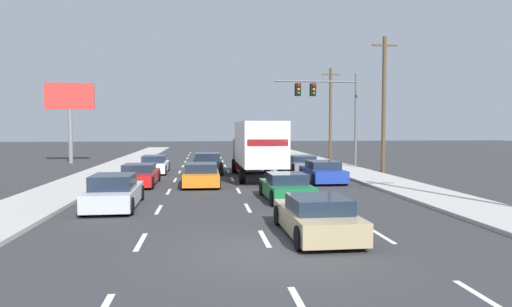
{
  "coord_description": "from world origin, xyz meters",
  "views": [
    {
      "loc": [
        -1.66,
        -11.35,
        3.11
      ],
      "look_at": [
        0.99,
        12.44,
        1.77
      ],
      "focal_mm": 32.55,
      "sensor_mm": 36.0,
      "label": 1
    }
  ],
  "objects_px": {
    "car_red": "(139,175)",
    "utility_pole_far": "(330,112)",
    "car_black": "(207,164)",
    "car_white": "(154,165)",
    "car_blue": "(323,172)",
    "traffic_signal_mast": "(324,99)",
    "car_orange": "(201,175)",
    "roadside_billboard": "(70,106)",
    "car_tan": "(317,217)",
    "box_truck": "(257,146)",
    "car_green": "(286,188)",
    "car_silver": "(114,193)",
    "car_gray": "(301,164)",
    "utility_pole_mid": "(384,103)"
  },
  "relations": [
    {
      "from": "car_silver",
      "to": "car_gray",
      "type": "height_order",
      "value": "car_silver"
    },
    {
      "from": "traffic_signal_mast",
      "to": "car_blue",
      "type": "bearing_deg",
      "value": -104.77
    },
    {
      "from": "car_black",
      "to": "traffic_signal_mast",
      "type": "distance_m",
      "value": 10.81
    },
    {
      "from": "car_red",
      "to": "roadside_billboard",
      "type": "distance_m",
      "value": 18.8
    },
    {
      "from": "car_red",
      "to": "car_gray",
      "type": "relative_size",
      "value": 1.09
    },
    {
      "from": "traffic_signal_mast",
      "to": "car_tan",
      "type": "bearing_deg",
      "value": -105.04
    },
    {
      "from": "box_truck",
      "to": "car_tan",
      "type": "relative_size",
      "value": 2.19
    },
    {
      "from": "utility_pole_far",
      "to": "car_red",
      "type": "bearing_deg",
      "value": -129.02
    },
    {
      "from": "car_green",
      "to": "car_gray",
      "type": "distance_m",
      "value": 13.5
    },
    {
      "from": "car_gray",
      "to": "car_tan",
      "type": "bearing_deg",
      "value": -100.73
    },
    {
      "from": "car_white",
      "to": "car_blue",
      "type": "bearing_deg",
      "value": -32.2
    },
    {
      "from": "car_red",
      "to": "utility_pole_mid",
      "type": "distance_m",
      "value": 17.54
    },
    {
      "from": "car_orange",
      "to": "car_blue",
      "type": "bearing_deg",
      "value": 7.72
    },
    {
      "from": "car_silver",
      "to": "car_gray",
      "type": "relative_size",
      "value": 1.07
    },
    {
      "from": "car_tan",
      "to": "car_gray",
      "type": "height_order",
      "value": "car_tan"
    },
    {
      "from": "car_white",
      "to": "car_silver",
      "type": "distance_m",
      "value": 13.84
    },
    {
      "from": "car_red",
      "to": "utility_pole_mid",
      "type": "relative_size",
      "value": 0.49
    },
    {
      "from": "car_red",
      "to": "utility_pole_far",
      "type": "bearing_deg",
      "value": 50.98
    },
    {
      "from": "car_silver",
      "to": "car_gray",
      "type": "xyz_separation_m",
      "value": [
        10.41,
        14.29,
        -0.07
      ]
    },
    {
      "from": "car_silver",
      "to": "car_green",
      "type": "bearing_deg",
      "value": 10.0
    },
    {
      "from": "car_black",
      "to": "traffic_signal_mast",
      "type": "relative_size",
      "value": 0.62
    },
    {
      "from": "car_white",
      "to": "traffic_signal_mast",
      "type": "relative_size",
      "value": 0.59
    },
    {
      "from": "car_silver",
      "to": "car_green",
      "type": "relative_size",
      "value": 1.12
    },
    {
      "from": "car_tan",
      "to": "box_truck",
      "type": "bearing_deg",
      "value": 89.99
    },
    {
      "from": "car_white",
      "to": "car_gray",
      "type": "height_order",
      "value": "car_white"
    },
    {
      "from": "car_orange",
      "to": "roadside_billboard",
      "type": "relative_size",
      "value": 0.6
    },
    {
      "from": "car_white",
      "to": "box_truck",
      "type": "bearing_deg",
      "value": -32.34
    },
    {
      "from": "roadside_billboard",
      "to": "car_green",
      "type": "bearing_deg",
      "value": -55.92
    },
    {
      "from": "box_truck",
      "to": "roadside_billboard",
      "type": "distance_m",
      "value": 20.48
    },
    {
      "from": "car_green",
      "to": "utility_pole_far",
      "type": "height_order",
      "value": "utility_pole_far"
    },
    {
      "from": "box_truck",
      "to": "utility_pole_mid",
      "type": "relative_size",
      "value": 0.98
    },
    {
      "from": "car_orange",
      "to": "car_tan",
      "type": "relative_size",
      "value": 0.99
    },
    {
      "from": "car_white",
      "to": "car_black",
      "type": "bearing_deg",
      "value": -6.13
    },
    {
      "from": "roadside_billboard",
      "to": "utility_pole_mid",
      "type": "bearing_deg",
      "value": -23.73
    },
    {
      "from": "car_white",
      "to": "car_gray",
      "type": "distance_m",
      "value": 10.34
    },
    {
      "from": "car_red",
      "to": "car_green",
      "type": "height_order",
      "value": "car_green"
    },
    {
      "from": "car_white",
      "to": "car_gray",
      "type": "relative_size",
      "value": 1.03
    },
    {
      "from": "box_truck",
      "to": "car_tan",
      "type": "xyz_separation_m",
      "value": [
        -0.0,
        -15.09,
        -1.45
      ]
    },
    {
      "from": "car_blue",
      "to": "car_red",
      "type": "bearing_deg",
      "value": -178.09
    },
    {
      "from": "car_green",
      "to": "car_blue",
      "type": "height_order",
      "value": "car_blue"
    },
    {
      "from": "traffic_signal_mast",
      "to": "car_white",
      "type": "bearing_deg",
      "value": -165.88
    },
    {
      "from": "box_truck",
      "to": "car_blue",
      "type": "xyz_separation_m",
      "value": [
        3.51,
        -2.19,
        -1.42
      ]
    },
    {
      "from": "car_tan",
      "to": "utility_pole_far",
      "type": "bearing_deg",
      "value": 73.92
    },
    {
      "from": "car_black",
      "to": "car_red",
      "type": "bearing_deg",
      "value": -120.28
    },
    {
      "from": "car_red",
      "to": "utility_pole_far",
      "type": "relative_size",
      "value": 0.51
    },
    {
      "from": "car_orange",
      "to": "traffic_signal_mast",
      "type": "relative_size",
      "value": 0.57
    },
    {
      "from": "car_black",
      "to": "utility_pole_far",
      "type": "bearing_deg",
      "value": 47.48
    },
    {
      "from": "car_green",
      "to": "car_tan",
      "type": "distance_m",
      "value": 6.67
    },
    {
      "from": "car_black",
      "to": "car_gray",
      "type": "bearing_deg",
      "value": 7.01
    },
    {
      "from": "car_silver",
      "to": "car_blue",
      "type": "bearing_deg",
      "value": 36.26
    }
  ]
}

